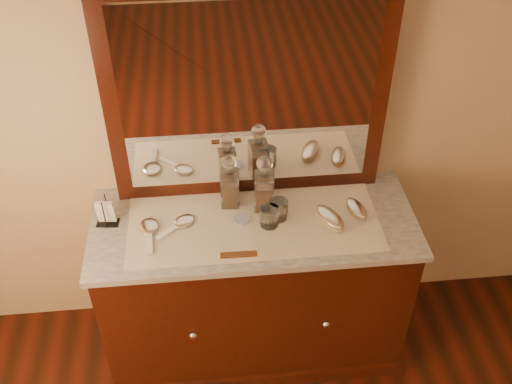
% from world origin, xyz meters
% --- Properties ---
extents(dresser_cabinet, '(1.40, 0.55, 0.82)m').
position_xyz_m(dresser_cabinet, '(0.00, 1.96, 0.41)').
color(dresser_cabinet, black).
rests_on(dresser_cabinet, floor).
extents(dresser_plinth, '(1.46, 0.59, 0.08)m').
position_xyz_m(dresser_plinth, '(0.00, 1.96, 0.04)').
color(dresser_plinth, black).
rests_on(dresser_plinth, floor).
extents(knob_left, '(0.04, 0.04, 0.04)m').
position_xyz_m(knob_left, '(-0.30, 1.67, 0.45)').
color(knob_left, silver).
rests_on(knob_left, dresser_cabinet).
extents(knob_right, '(0.04, 0.04, 0.04)m').
position_xyz_m(knob_right, '(0.30, 1.67, 0.45)').
color(knob_right, silver).
rests_on(knob_right, dresser_cabinet).
extents(marble_top, '(1.44, 0.59, 0.03)m').
position_xyz_m(marble_top, '(0.00, 1.96, 0.83)').
color(marble_top, silver).
rests_on(marble_top, dresser_cabinet).
extents(mirror_frame, '(1.20, 0.08, 1.00)m').
position_xyz_m(mirror_frame, '(0.00, 2.20, 1.35)').
color(mirror_frame, black).
rests_on(mirror_frame, marble_top).
extents(mirror_glass, '(1.06, 0.01, 0.86)m').
position_xyz_m(mirror_glass, '(0.00, 2.17, 1.35)').
color(mirror_glass, white).
rests_on(mirror_glass, marble_top).
extents(lace_runner, '(1.10, 0.45, 0.00)m').
position_xyz_m(lace_runner, '(0.00, 1.94, 0.85)').
color(lace_runner, silver).
rests_on(lace_runner, marble_top).
extents(pin_dish, '(0.09, 0.09, 0.01)m').
position_xyz_m(pin_dish, '(-0.05, 1.96, 0.86)').
color(pin_dish, white).
rests_on(pin_dish, lace_runner).
extents(comb, '(0.15, 0.03, 0.01)m').
position_xyz_m(comb, '(-0.08, 1.75, 0.86)').
color(comb, brown).
rests_on(comb, lace_runner).
extents(napkin_rack, '(0.10, 0.07, 0.14)m').
position_xyz_m(napkin_rack, '(-0.64, 2.01, 0.91)').
color(napkin_rack, black).
rests_on(napkin_rack, marble_top).
extents(decanter_left, '(0.09, 0.09, 0.27)m').
position_xyz_m(decanter_left, '(-0.09, 2.08, 0.96)').
color(decanter_left, '#984A16').
rests_on(decanter_left, lace_runner).
extents(decanter_right, '(0.10, 0.10, 0.28)m').
position_xyz_m(decanter_right, '(0.06, 2.04, 0.96)').
color(decanter_right, '#984A16').
rests_on(decanter_right, lace_runner).
extents(brush_near, '(0.14, 0.19, 0.05)m').
position_xyz_m(brush_near, '(0.33, 1.91, 0.88)').
color(brush_near, '#96825C').
rests_on(brush_near, lace_runner).
extents(brush_far, '(0.10, 0.16, 0.04)m').
position_xyz_m(brush_far, '(0.46, 1.96, 0.87)').
color(brush_far, '#96825C').
rests_on(brush_far, lace_runner).
extents(hand_mirror_outer, '(0.09, 0.23, 0.02)m').
position_xyz_m(hand_mirror_outer, '(-0.46, 1.93, 0.86)').
color(hand_mirror_outer, silver).
rests_on(hand_mirror_outer, lace_runner).
extents(hand_mirror_inner, '(0.19, 0.18, 0.02)m').
position_xyz_m(hand_mirror_inner, '(-0.32, 1.96, 0.86)').
color(hand_mirror_inner, silver).
rests_on(hand_mirror_inner, lace_runner).
extents(tumblers, '(0.13, 0.12, 0.09)m').
position_xyz_m(tumblers, '(0.09, 1.94, 0.90)').
color(tumblers, white).
rests_on(tumblers, lace_runner).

